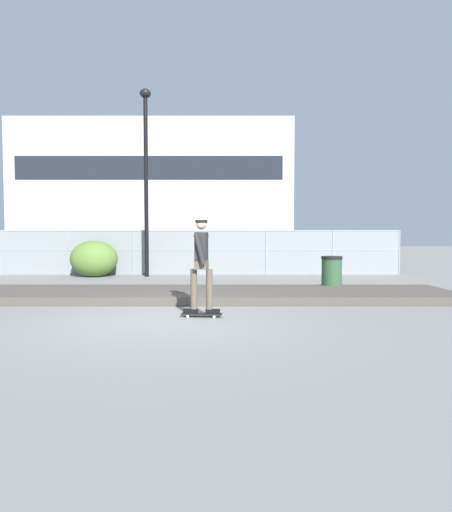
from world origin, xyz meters
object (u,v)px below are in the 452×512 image
skateboard (201,314)px  street_lamp (146,162)px  skater (201,259)px  parked_car_near (140,252)px  trash_bin (331,274)px  parked_car_mid (251,252)px  shrub_left (94,259)px

skateboard → street_lamp: 9.71m
skateboard → skater: bearing=-14.0°
parked_car_near → trash_bin: (7.05, -7.93, -0.32)m
parked_car_mid → parked_car_near: bearing=-178.2°
skateboard → parked_car_mid: 11.78m
parked_car_near → skater: bearing=-72.7°
skater → trash_bin: 5.00m
street_lamp → parked_car_near: 5.00m
trash_bin → skater: bearing=-134.4°
parked_car_near → trash_bin: 10.61m
skater → street_lamp: street_lamp is taller
trash_bin → parked_car_near: bearing=131.6°
skateboard → street_lamp: size_ratio=0.11×
parked_car_mid → skater: bearing=-98.2°
skateboard → trash_bin: (3.47, 3.55, 0.46)m
parked_car_near → shrub_left: size_ratio=2.45×
trash_bin → shrub_left: bearing=150.8°
skateboard → skater: 1.08m
skater → trash_bin: bearing=45.6°
parked_car_mid → street_lamp: bearing=-141.6°
shrub_left → parked_car_near: bearing=71.1°
skater → trash_bin: (3.47, 3.55, -0.62)m
skater → street_lamp: bearing=108.0°
street_lamp → parked_car_mid: size_ratio=1.63×
skater → parked_car_mid: 11.76m
shrub_left → trash_bin: bearing=-29.2°
street_lamp → trash_bin: bearing=-37.2°
street_lamp → shrub_left: 4.33m
parked_car_mid → trash_bin: bearing=-77.5°
skater → parked_car_near: (-3.58, 11.47, -0.30)m
skateboard → skater: skater is taller
skateboard → trash_bin: trash_bin is taller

